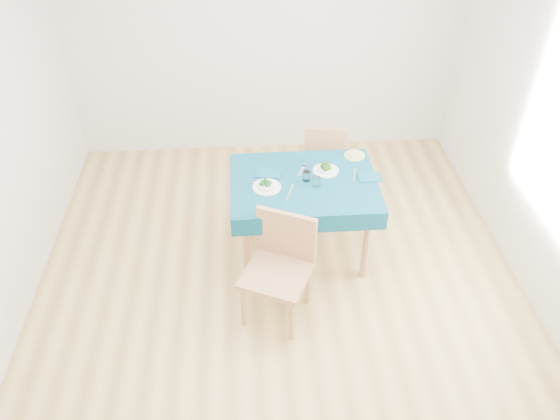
{
  "coord_description": "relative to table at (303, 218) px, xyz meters",
  "views": [
    {
      "loc": [
        -0.22,
        -3.08,
        3.32
      ],
      "look_at": [
        0.0,
        0.0,
        0.85
      ],
      "focal_mm": 35.0,
      "sensor_mm": 36.0,
      "label": 1
    }
  ],
  "objects": [
    {
      "name": "tumbler_center",
      "position": [
        0.02,
        0.01,
        0.42
      ],
      "size": [
        0.06,
        0.06,
        0.08
      ],
      "primitive_type": "cylinder",
      "color": "white",
      "rests_on": "table"
    },
    {
      "name": "chair_near",
      "position": [
        -0.27,
        -0.7,
        0.2
      ],
      "size": [
        0.63,
        0.66,
        1.16
      ],
      "primitive_type": "cube",
      "rotation": [
        0.0,
        0.0,
        -0.43
      ],
      "color": "#A1724B",
      "rests_on": "ground"
    },
    {
      "name": "fork_near",
      "position": [
        -0.37,
        -0.08,
        0.38
      ],
      "size": [
        0.1,
        0.19,
        0.0
      ],
      "primitive_type": "cube",
      "rotation": [
        0.0,
        0.0,
        0.39
      ],
      "color": "silver",
      "rests_on": "table"
    },
    {
      "name": "napkin_near",
      "position": [
        -0.28,
        0.13,
        0.39
      ],
      "size": [
        0.23,
        0.18,
        0.01
      ],
      "primitive_type": "cube",
      "rotation": [
        0.0,
        0.0,
        -0.2
      ],
      "color": "navy",
      "rests_on": "table"
    },
    {
      "name": "bowl_near",
      "position": [
        -0.3,
        -0.07,
        0.41
      ],
      "size": [
        0.23,
        0.23,
        0.07
      ],
      "primitive_type": null,
      "color": "white",
      "rests_on": "table"
    },
    {
      "name": "fork_far",
      "position": [
        -0.0,
        0.15,
        0.38
      ],
      "size": [
        0.09,
        0.17,
        0.0
      ],
      "primitive_type": "cube",
      "rotation": [
        0.0,
        0.0,
        -0.39
      ],
      "color": "silver",
      "rests_on": "table"
    },
    {
      "name": "chair_far",
      "position": [
        0.29,
        0.83,
        0.09
      ],
      "size": [
        0.42,
        0.45,
        0.93
      ],
      "primitive_type": "cube",
      "rotation": [
        0.0,
        0.0,
        3.02
      ],
      "color": "#A1724B",
      "rests_on": "ground"
    },
    {
      "name": "bread_slice",
      "position": [
        0.47,
        0.34,
        0.4
      ],
      "size": [
        0.13,
        0.13,
        0.02
      ],
      "primitive_type": "cube",
      "rotation": [
        0.0,
        0.0,
        0.37
      ],
      "color": "beige",
      "rests_on": "side_plate"
    },
    {
      "name": "room_shell",
      "position": [
        -0.23,
        -0.47,
        0.97
      ],
      "size": [
        4.02,
        4.52,
        2.73
      ],
      "color": "#A68145",
      "rests_on": "ground"
    },
    {
      "name": "table",
      "position": [
        0.0,
        0.0,
        0.0
      ],
      "size": [
        1.17,
        0.89,
        0.76
      ],
      "primitive_type": "cube",
      "color": "#073D54",
      "rests_on": "ground"
    },
    {
      "name": "side_plate",
      "position": [
        0.47,
        0.34,
        0.38
      ],
      "size": [
        0.18,
        0.18,
        0.01
      ],
      "primitive_type": "cylinder",
      "color": "#C5E570",
      "rests_on": "table"
    },
    {
      "name": "knife_far",
      "position": [
        0.42,
        0.05,
        0.38
      ],
      "size": [
        0.06,
        0.21,
        0.0
      ],
      "primitive_type": "cube",
      "rotation": [
        0.0,
        0.0,
        -0.2
      ],
      "color": "silver",
      "rests_on": "table"
    },
    {
      "name": "bowl_far",
      "position": [
        0.19,
        0.13,
        0.41
      ],
      "size": [
        0.22,
        0.22,
        0.07
      ],
      "primitive_type": null,
      "color": "white",
      "rests_on": "table"
    },
    {
      "name": "knife_near",
      "position": [
        -0.13,
        -0.14,
        0.38
      ],
      "size": [
        0.08,
        0.21,
        0.0
      ],
      "primitive_type": "cube",
      "rotation": [
        0.0,
        0.0,
        -0.33
      ],
      "color": "silver",
      "rests_on": "table"
    },
    {
      "name": "tumbler_side",
      "position": [
        0.09,
        -0.07,
        0.42
      ],
      "size": [
        0.06,
        0.06,
        0.08
      ],
      "primitive_type": "cylinder",
      "color": "white",
      "rests_on": "table"
    },
    {
      "name": "napkin_far",
      "position": [
        0.54,
        0.01,
        0.38
      ],
      "size": [
        0.19,
        0.14,
        0.01
      ],
      "primitive_type": "cube",
      "rotation": [
        0.0,
        0.0,
        -0.03
      ],
      "color": "navy",
      "rests_on": "table"
    }
  ]
}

